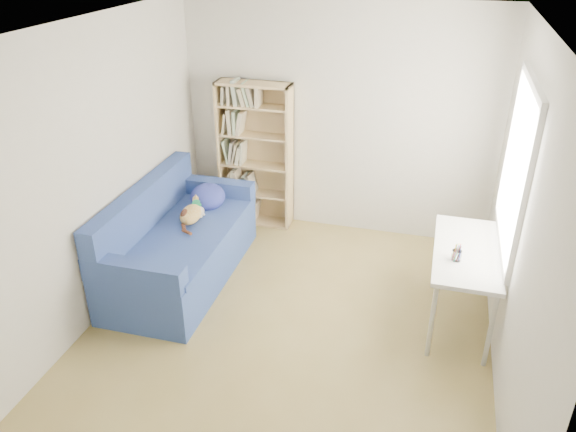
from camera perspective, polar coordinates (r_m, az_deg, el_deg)
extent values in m
plane|color=olive|center=(5.19, 0.20, -11.02)|extent=(4.00, 4.00, 0.00)
cube|color=silver|center=(6.32, 5.07, 9.55)|extent=(3.50, 0.04, 2.60)
cube|color=silver|center=(2.93, -10.48, -14.37)|extent=(3.50, 0.04, 2.60)
cube|color=silver|center=(5.20, -18.76, 4.15)|extent=(0.04, 4.00, 2.60)
cube|color=silver|center=(4.43, 22.64, -0.70)|extent=(0.04, 4.00, 2.60)
cube|color=white|center=(4.12, 0.26, 18.63)|extent=(3.50, 4.00, 0.04)
cube|color=white|center=(4.89, 22.43, 4.58)|extent=(0.01, 1.20, 1.30)
cube|color=navy|center=(5.81, -10.68, -4.00)|extent=(0.94, 1.97, 0.49)
cube|color=navy|center=(5.75, -14.49, 0.72)|extent=(0.19, 1.96, 0.48)
cube|color=navy|center=(6.36, -7.56, 2.76)|extent=(0.93, 0.18, 0.22)
cube|color=navy|center=(4.97, -15.40, -5.63)|extent=(0.93, 0.18, 0.22)
cube|color=navy|center=(5.67, -10.73, -1.72)|extent=(0.92, 1.81, 0.05)
ellipsoid|color=#2C3790|center=(6.10, -8.16, 1.95)|extent=(0.37, 0.41, 0.28)
ellipsoid|color=#B26D14|center=(5.79, -9.85, 0.15)|extent=(0.26, 0.40, 0.15)
ellipsoid|color=silver|center=(5.86, -8.94, 0.40)|extent=(0.14, 0.18, 0.09)
ellipsoid|color=black|center=(5.75, -10.31, 0.30)|extent=(0.15, 0.20, 0.07)
sphere|color=#B26D14|center=(5.98, -8.68, 1.56)|extent=(0.13, 0.13, 0.13)
cone|color=#B26D14|center=(5.99, -8.76, 2.24)|extent=(0.06, 0.06, 0.07)
cone|color=#B26D14|center=(5.94, -9.00, 2.00)|extent=(0.06, 0.06, 0.07)
cylinder|color=#25BD71|center=(5.94, -8.96, 1.14)|extent=(0.11, 0.05, 0.10)
cylinder|color=black|center=(5.64, -10.88, -1.06)|extent=(0.11, 0.15, 0.05)
cube|color=tan|center=(6.69, -6.71, 6.43)|extent=(0.03, 0.27, 1.71)
cube|color=tan|center=(6.44, 0.15, 5.78)|extent=(0.03, 0.27, 1.71)
cube|color=tan|center=(6.30, -3.56, 13.25)|extent=(0.85, 0.27, 0.03)
cube|color=tan|center=(6.90, -3.16, -0.38)|extent=(0.85, 0.27, 0.03)
cube|color=tan|center=(6.66, -3.01, 6.50)|extent=(0.85, 0.02, 1.71)
cube|color=white|center=(5.08, 17.73, -3.47)|extent=(0.56, 1.22, 0.04)
cylinder|color=silver|center=(5.77, 19.43, -4.18)|extent=(0.04, 0.04, 0.71)
cylinder|color=silver|center=(4.85, 19.87, -10.90)|extent=(0.04, 0.04, 0.71)
cylinder|color=silver|center=(5.74, 14.90, -3.64)|extent=(0.04, 0.04, 0.71)
cylinder|color=silver|center=(4.81, 14.39, -10.31)|extent=(0.04, 0.04, 0.71)
cylinder|color=white|center=(4.87, 16.74, -3.85)|extent=(0.08, 0.08, 0.09)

